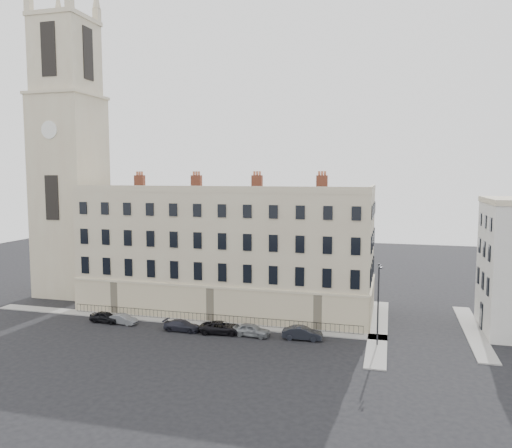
% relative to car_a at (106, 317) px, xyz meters
% --- Properties ---
extents(ground, '(160.00, 160.00, 0.00)m').
position_rel_car_a_xyz_m(ground, '(17.63, -2.42, -0.64)').
color(ground, black).
rests_on(ground, ground).
extents(terrace, '(36.22, 12.22, 17.00)m').
position_rel_car_a_xyz_m(terrace, '(11.66, 9.54, 6.86)').
color(terrace, '#BDAC8D').
rests_on(terrace, ground).
extents(church_tower, '(8.00, 8.13, 44.00)m').
position_rel_car_a_xyz_m(church_tower, '(-12.37, 11.57, 18.02)').
color(church_tower, '#BDAC8D').
rests_on(church_tower, ground).
extents(pavement_terrace, '(48.00, 2.00, 0.12)m').
position_rel_car_a_xyz_m(pavement_terrace, '(7.63, 2.58, -0.58)').
color(pavement_terrace, gray).
rests_on(pavement_terrace, ground).
extents(pavement_east_return, '(2.00, 24.00, 0.12)m').
position_rel_car_a_xyz_m(pavement_east_return, '(30.63, 5.58, -0.58)').
color(pavement_east_return, gray).
rests_on(pavement_east_return, ground).
extents(pavement_adjacent, '(2.00, 20.00, 0.12)m').
position_rel_car_a_xyz_m(pavement_adjacent, '(40.63, 7.58, -0.58)').
color(pavement_adjacent, gray).
rests_on(pavement_adjacent, ground).
extents(railings, '(35.00, 0.04, 0.96)m').
position_rel_car_a_xyz_m(railings, '(11.63, 2.98, -0.08)').
color(railings, black).
rests_on(railings, ground).
extents(car_a, '(3.84, 1.77, 1.27)m').
position_rel_car_a_xyz_m(car_a, '(0.00, 0.00, 0.00)').
color(car_a, black).
rests_on(car_a, ground).
extents(car_b, '(3.56, 1.55, 1.14)m').
position_rel_car_a_xyz_m(car_b, '(2.23, -0.04, -0.07)').
color(car_b, slate).
rests_on(car_b, ground).
extents(car_c, '(4.15, 1.74, 1.20)m').
position_rel_car_a_xyz_m(car_c, '(9.85, -0.59, -0.04)').
color(car_c, '#21222C').
rests_on(car_c, ground).
extents(car_d, '(4.90, 2.73, 1.30)m').
position_rel_car_a_xyz_m(car_d, '(14.31, -0.29, 0.01)').
color(car_d, black).
rests_on(car_d, ground).
extents(car_e, '(4.10, 1.88, 1.36)m').
position_rel_car_a_xyz_m(car_e, '(17.70, -0.32, 0.04)').
color(car_e, gray).
rests_on(car_e, ground).
extents(car_f, '(4.23, 1.67, 1.37)m').
position_rel_car_a_xyz_m(car_f, '(23.09, 0.02, 0.05)').
color(car_f, black).
rests_on(car_f, ground).
extents(streetlamp, '(0.46, 1.80, 8.36)m').
position_rel_car_a_xyz_m(streetlamp, '(30.67, 0.03, 4.00)').
color(streetlamp, '#27272B').
rests_on(streetlamp, ground).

